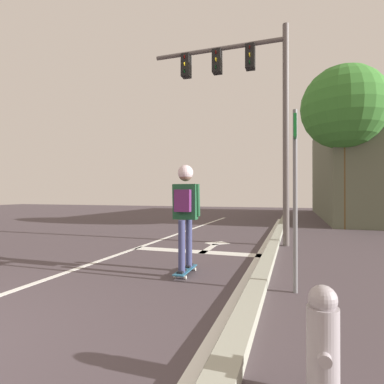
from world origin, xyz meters
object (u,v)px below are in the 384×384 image
Objects in this scene: street_sign_post at (295,174)px; traffic_signal_mast at (246,91)px; skater at (185,202)px; roadside_tree at (344,108)px; fire_hydrant at (323,345)px; skateboard at (185,270)px.

traffic_signal_mast is at bearing 107.50° from street_sign_post.
roadside_tree is at bearing 66.49° from skater.
fire_hydrant is at bearing -77.34° from traffic_signal_mast.
fire_hydrant is at bearing -86.03° from street_sign_post.
skater is 0.70× the size of street_sign_post.
roadside_tree is at bearing 81.29° from fire_hydrant.
skateboard is 0.46× the size of skater.
traffic_signal_mast reaches higher than street_sign_post.
roadside_tree is (3.03, 4.66, 0.50)m from traffic_signal_mast.
skater is at bearing 167.11° from street_sign_post.
skateboard is 2.35m from street_sign_post.
roadside_tree reaches higher than skater.
traffic_signal_mast is 4.76m from street_sign_post.
street_sign_post reaches higher than skateboard.
street_sign_post is (1.22, -3.86, -2.50)m from traffic_signal_mast.
roadside_tree is (1.65, 10.78, 4.24)m from fire_hydrant.
skater is at bearing -113.51° from roadside_tree.
street_sign_post reaches higher than skater.
skater is 9.50m from roadside_tree.
roadside_tree is at bearing 57.01° from traffic_signal_mast.
fire_hydrant is 11.70m from roadside_tree.
fire_hydrant is (1.89, -2.65, -0.82)m from skater.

